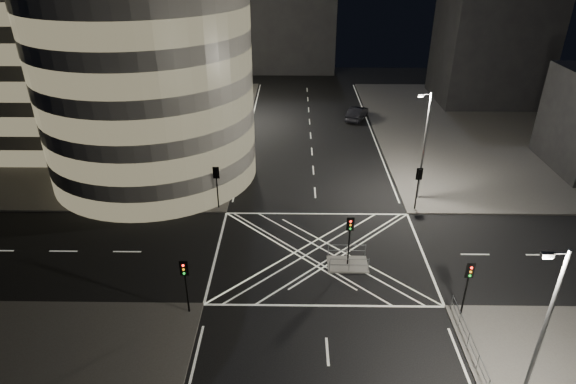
{
  "coord_description": "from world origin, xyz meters",
  "views": [
    {
      "loc": [
        -2.05,
        -30.68,
        21.68
      ],
      "look_at": [
        -2.52,
        4.45,
        3.0
      ],
      "focal_mm": 30.0,
      "sensor_mm": 36.0,
      "label": 1
    }
  ],
  "objects_px": {
    "traffic_signal_nr": "(468,279)",
    "street_lamp_right_far": "(424,143)",
    "street_lamp_left_far": "(236,80)",
    "traffic_signal_fr": "(418,181)",
    "street_lamp_left_near": "(216,130)",
    "street_lamp_right_near": "(541,333)",
    "central_island": "(347,264)",
    "sedan": "(357,113)",
    "traffic_signal_nl": "(185,277)",
    "traffic_signal_island": "(350,232)",
    "traffic_signal_fl": "(217,180)"
  },
  "relations": [
    {
      "from": "traffic_signal_fr",
      "to": "traffic_signal_nr",
      "type": "bearing_deg",
      "value": -90.0
    },
    {
      "from": "traffic_signal_fr",
      "to": "traffic_signal_nl",
      "type": "bearing_deg",
      "value": -142.31
    },
    {
      "from": "central_island",
      "to": "traffic_signal_island",
      "type": "bearing_deg",
      "value": 0.0
    },
    {
      "from": "street_lamp_left_far",
      "to": "street_lamp_right_far",
      "type": "height_order",
      "value": "same"
    },
    {
      "from": "traffic_signal_fr",
      "to": "traffic_signal_nr",
      "type": "relative_size",
      "value": 1.0
    },
    {
      "from": "central_island",
      "to": "street_lamp_right_near",
      "type": "relative_size",
      "value": 0.3
    },
    {
      "from": "traffic_signal_fr",
      "to": "sedan",
      "type": "distance_m",
      "value": 24.43
    },
    {
      "from": "traffic_signal_fl",
      "to": "street_lamp_left_near",
      "type": "height_order",
      "value": "street_lamp_left_near"
    },
    {
      "from": "traffic_signal_fl",
      "to": "street_lamp_right_far",
      "type": "height_order",
      "value": "street_lamp_right_far"
    },
    {
      "from": "street_lamp_left_near",
      "to": "street_lamp_right_far",
      "type": "relative_size",
      "value": 1.0
    },
    {
      "from": "traffic_signal_fr",
      "to": "traffic_signal_island",
      "type": "bearing_deg",
      "value": -129.33
    },
    {
      "from": "street_lamp_right_far",
      "to": "street_lamp_left_far",
      "type": "bearing_deg",
      "value": 131.94
    },
    {
      "from": "street_lamp_left_near",
      "to": "traffic_signal_nl",
      "type": "bearing_deg",
      "value": -88.06
    },
    {
      "from": "traffic_signal_nl",
      "to": "street_lamp_left_near",
      "type": "distance_m",
      "value": 18.99
    },
    {
      "from": "street_lamp_left_near",
      "to": "street_lamp_right_near",
      "type": "relative_size",
      "value": 1.0
    },
    {
      "from": "traffic_signal_island",
      "to": "street_lamp_right_far",
      "type": "height_order",
      "value": "street_lamp_right_far"
    },
    {
      "from": "central_island",
      "to": "street_lamp_right_near",
      "type": "bearing_deg",
      "value": -59.25
    },
    {
      "from": "traffic_signal_nl",
      "to": "street_lamp_left_near",
      "type": "bearing_deg",
      "value": 91.94
    },
    {
      "from": "traffic_signal_island",
      "to": "street_lamp_right_far",
      "type": "relative_size",
      "value": 0.4
    },
    {
      "from": "traffic_signal_nr",
      "to": "street_lamp_right_far",
      "type": "xyz_separation_m",
      "value": [
        0.64,
        15.8,
        2.63
      ]
    },
    {
      "from": "central_island",
      "to": "street_lamp_left_near",
      "type": "distance_m",
      "value": 18.52
    },
    {
      "from": "traffic_signal_fl",
      "to": "sedan",
      "type": "bearing_deg",
      "value": 57.97
    },
    {
      "from": "central_island",
      "to": "traffic_signal_fl",
      "type": "height_order",
      "value": "traffic_signal_fl"
    },
    {
      "from": "traffic_signal_nl",
      "to": "street_lamp_right_near",
      "type": "relative_size",
      "value": 0.4
    },
    {
      "from": "street_lamp_left_near",
      "to": "traffic_signal_nr",
      "type": "bearing_deg",
      "value": -45.87
    },
    {
      "from": "street_lamp_right_far",
      "to": "traffic_signal_island",
      "type": "bearing_deg",
      "value": -125.3
    },
    {
      "from": "traffic_signal_nl",
      "to": "street_lamp_left_far",
      "type": "relative_size",
      "value": 0.4
    },
    {
      "from": "traffic_signal_nl",
      "to": "street_lamp_right_near",
      "type": "xyz_separation_m",
      "value": [
        18.24,
        -7.2,
        2.63
      ]
    },
    {
      "from": "traffic_signal_island",
      "to": "traffic_signal_nl",
      "type": "bearing_deg",
      "value": -153.86
    },
    {
      "from": "traffic_signal_fl",
      "to": "traffic_signal_fr",
      "type": "relative_size",
      "value": 1.0
    },
    {
      "from": "traffic_signal_nr",
      "to": "street_lamp_right_near",
      "type": "xyz_separation_m",
      "value": [
        0.64,
        -7.2,
        2.63
      ]
    },
    {
      "from": "traffic_signal_nr",
      "to": "street_lamp_right_near",
      "type": "relative_size",
      "value": 0.4
    },
    {
      "from": "street_lamp_right_near",
      "to": "sedan",
      "type": "height_order",
      "value": "street_lamp_right_near"
    },
    {
      "from": "central_island",
      "to": "traffic_signal_nr",
      "type": "xyz_separation_m",
      "value": [
        6.8,
        -5.3,
        2.84
      ]
    },
    {
      "from": "traffic_signal_nl",
      "to": "central_island",
      "type": "bearing_deg",
      "value": 26.14
    },
    {
      "from": "street_lamp_left_near",
      "to": "traffic_signal_fr",
      "type": "bearing_deg",
      "value": -15.92
    },
    {
      "from": "traffic_signal_fr",
      "to": "street_lamp_left_near",
      "type": "xyz_separation_m",
      "value": [
        -18.24,
        5.2,
        2.63
      ]
    },
    {
      "from": "street_lamp_right_near",
      "to": "traffic_signal_nl",
      "type": "bearing_deg",
      "value": 158.45
    },
    {
      "from": "sedan",
      "to": "street_lamp_right_far",
      "type": "bearing_deg",
      "value": 120.39
    },
    {
      "from": "street_lamp_right_near",
      "to": "sedan",
      "type": "xyz_separation_m",
      "value": [
        -3.09,
        45.02,
        -4.68
      ]
    },
    {
      "from": "street_lamp_right_near",
      "to": "sedan",
      "type": "bearing_deg",
      "value": 93.92
    },
    {
      "from": "traffic_signal_nl",
      "to": "street_lamp_left_far",
      "type": "distance_m",
      "value": 36.9
    },
    {
      "from": "street_lamp_left_far",
      "to": "sedan",
      "type": "distance_m",
      "value": 16.49
    },
    {
      "from": "traffic_signal_fl",
      "to": "traffic_signal_island",
      "type": "bearing_deg",
      "value": -37.54
    },
    {
      "from": "street_lamp_right_far",
      "to": "street_lamp_left_near",
      "type": "bearing_deg",
      "value": 170.97
    },
    {
      "from": "street_lamp_left_near",
      "to": "street_lamp_right_near",
      "type": "distance_m",
      "value": 32.13
    },
    {
      "from": "street_lamp_left_near",
      "to": "street_lamp_right_far",
      "type": "bearing_deg",
      "value": -9.03
    },
    {
      "from": "street_lamp_left_far",
      "to": "street_lamp_right_near",
      "type": "xyz_separation_m",
      "value": [
        18.87,
        -44.0,
        0.0
      ]
    },
    {
      "from": "sedan",
      "to": "traffic_signal_fl",
      "type": "bearing_deg",
      "value": 80.38
    },
    {
      "from": "central_island",
      "to": "street_lamp_right_far",
      "type": "height_order",
      "value": "street_lamp_right_far"
    }
  ]
}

